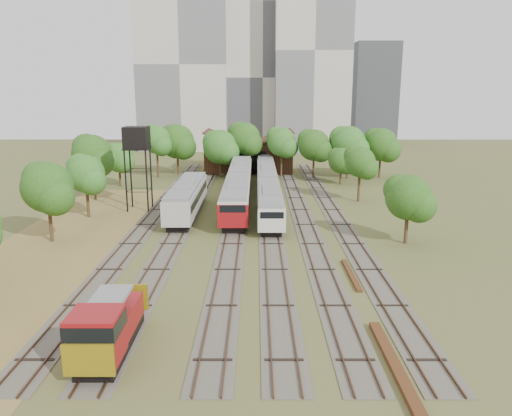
{
  "coord_description": "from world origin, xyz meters",
  "views": [
    {
      "loc": [
        0.45,
        -36.58,
        14.74
      ],
      "look_at": [
        0.4,
        15.52,
        2.5
      ],
      "focal_mm": 35.0,
      "sensor_mm": 36.0,
      "label": 1
    }
  ],
  "objects_px": {
    "railcar_red_set": "(239,186)",
    "shunter_locomotive": "(106,329)",
    "water_tower": "(137,140)",
    "railcar_green_set": "(267,178)"
  },
  "relations": [
    {
      "from": "shunter_locomotive",
      "to": "water_tower",
      "type": "distance_m",
      "value": 37.39
    },
    {
      "from": "railcar_green_set",
      "to": "shunter_locomotive",
      "type": "relative_size",
      "value": 6.43
    },
    {
      "from": "shunter_locomotive",
      "to": "water_tower",
      "type": "relative_size",
      "value": 0.77
    },
    {
      "from": "railcar_red_set",
      "to": "water_tower",
      "type": "bearing_deg",
      "value": -156.73
    },
    {
      "from": "railcar_red_set",
      "to": "railcar_green_set",
      "type": "bearing_deg",
      "value": 61.45
    },
    {
      "from": "railcar_green_set",
      "to": "railcar_red_set",
      "type": "bearing_deg",
      "value": -118.55
    },
    {
      "from": "railcar_red_set",
      "to": "shunter_locomotive",
      "type": "bearing_deg",
      "value": -98.24
    },
    {
      "from": "railcar_green_set",
      "to": "shunter_locomotive",
      "type": "xyz_separation_m",
      "value": [
        -10.0,
        -48.81,
        -0.2
      ]
    },
    {
      "from": "railcar_green_set",
      "to": "water_tower",
      "type": "relative_size",
      "value": 4.96
    },
    {
      "from": "shunter_locomotive",
      "to": "water_tower",
      "type": "height_order",
      "value": "water_tower"
    }
  ]
}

